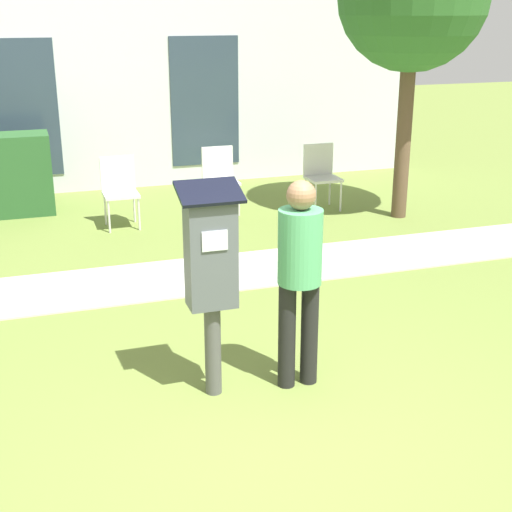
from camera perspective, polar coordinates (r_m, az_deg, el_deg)
name	(u,v)px	position (r m, az deg, el deg)	size (l,w,h in m)	color
ground_plane	(283,447)	(4.81, 2.18, -15.00)	(40.00, 40.00, 0.00)	olive
sidewalk	(178,278)	(7.57, -6.29, -1.73)	(12.00, 1.10, 0.02)	beige
building_facade	(113,85)	(11.38, -11.34, 13.30)	(10.00, 0.26, 3.20)	silver
parking_meter	(211,264)	(4.98, -3.62, -0.61)	(0.44, 0.31, 1.59)	#4C4C4C
person_standing	(300,269)	(5.14, 3.51, -1.03)	(0.32, 0.32, 1.58)	black
outdoor_chair_left	(119,186)	(9.40, -10.87, 5.52)	(0.44, 0.44, 0.90)	silver
outdoor_chair_middle	(220,174)	(9.91, -2.93, 6.54)	(0.44, 0.44, 0.90)	silver
outdoor_chair_right	(321,171)	(10.14, 5.21, 6.78)	(0.44, 0.44, 0.90)	silver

